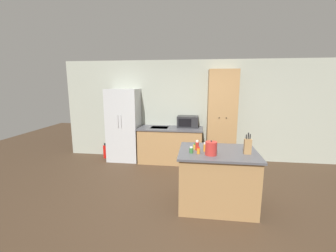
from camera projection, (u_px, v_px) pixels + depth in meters
name	position (u px, v px, depth m)	size (l,w,h in m)	color
ground_plane	(196.00, 202.00, 3.87)	(14.00, 14.00, 0.00)	#423021
wall_back	(198.00, 111.00, 5.89)	(7.20, 0.06, 2.60)	#9EA393
refrigerator	(124.00, 125.00, 5.88)	(0.79, 0.65, 1.87)	#B7BABC
back_counter	(170.00, 145.00, 5.79)	(1.62, 0.71, 0.90)	#9E7547
pantry_cabinet	(221.00, 118.00, 5.55)	(0.69, 0.57, 2.34)	#9E7547
kitchen_island	(217.00, 178.00, 3.72)	(1.25, 0.99, 0.93)	#9E7547
microwave	(188.00, 122.00, 5.75)	(0.53, 0.37, 0.29)	#232326
knife_block	(247.00, 146.00, 3.47)	(0.11, 0.08, 0.34)	#9E7547
spice_bottle_tall_dark	(197.00, 146.00, 3.67)	(0.06, 0.06, 0.17)	#B2281E
spice_bottle_short_red	(191.00, 150.00, 3.52)	(0.06, 0.06, 0.10)	#337033
spice_bottle_amber_oil	(198.00, 151.00, 3.49)	(0.05, 0.05, 0.11)	orange
spice_bottle_green_herb	(205.00, 147.00, 3.60)	(0.05, 0.05, 0.15)	orange
spice_bottle_pale_salt	(195.00, 146.00, 3.74)	(0.05, 0.05, 0.10)	gold
kettle	(211.00, 148.00, 3.42)	(0.18, 0.18, 0.23)	#B72D28
fire_extinguisher	(105.00, 151.00, 6.12)	(0.10, 0.10, 0.41)	red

